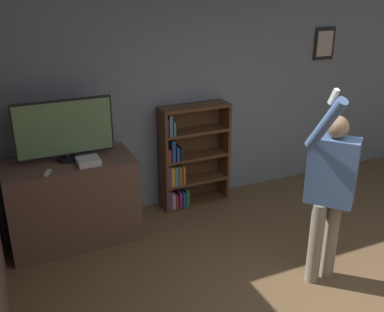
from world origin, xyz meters
TOP-DOWN VIEW (x-y plane):
  - wall_back at (0.01, 3.07)m, footprint 6.97×0.09m
  - tv_ledge at (-1.72, 2.64)m, footprint 1.35×0.67m
  - television at (-1.72, 2.68)m, footprint 1.01×0.22m
  - game_console at (-1.54, 2.49)m, footprint 0.23×0.23m
  - remote_loose at (-1.97, 2.40)m, footprint 0.09×0.14m
  - bookshelf at (-0.23, 2.89)m, footprint 0.88×0.28m
  - person at (0.30, 0.94)m, footprint 0.57×0.55m

SIDE VIEW (x-z plane):
  - tv_ledge at x=-1.72m, z-range 0.00..0.93m
  - bookshelf at x=-0.23m, z-range -0.05..1.26m
  - remote_loose at x=-1.97m, z-range 0.93..0.96m
  - game_console at x=-1.54m, z-range 0.93..1.00m
  - person at x=0.30m, z-range 0.02..1.97m
  - television at x=-1.72m, z-range 0.95..1.60m
  - wall_back at x=0.01m, z-range 0.00..2.70m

